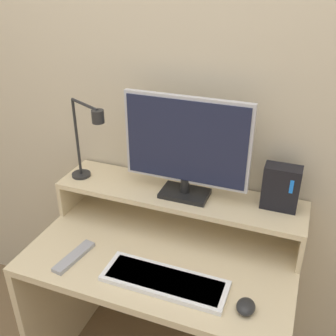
{
  "coord_description": "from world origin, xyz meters",
  "views": [
    {
      "loc": [
        0.45,
        -0.82,
        1.75
      ],
      "look_at": [
        0.01,
        0.34,
        1.09
      ],
      "focal_mm": 42.0,
      "sensor_mm": 36.0,
      "label": 1
    }
  ],
  "objects": [
    {
      "name": "desk_lamp",
      "position": [
        -0.37,
        0.43,
        1.1
      ],
      "size": [
        0.22,
        0.14,
        0.36
      ],
      "color": "black",
      "rests_on": "monitor_shelf"
    },
    {
      "name": "desk",
      "position": [
        0.0,
        0.3,
        0.5
      ],
      "size": [
        1.03,
        0.61,
        0.73
      ],
      "color": "beige",
      "rests_on": "ground_plane"
    },
    {
      "name": "wall_back",
      "position": [
        0.0,
        0.64,
        1.25
      ],
      "size": [
        6.0,
        0.05,
        2.5
      ],
      "color": "beige",
      "rests_on": "ground_plane"
    },
    {
      "name": "remote_control",
      "position": [
        -0.3,
        0.15,
        0.74
      ],
      "size": [
        0.08,
        0.2,
        0.02
      ],
      "color": "#99999E",
      "rests_on": "desk"
    },
    {
      "name": "router_dock",
      "position": [
        0.4,
        0.52,
        0.98
      ],
      "size": [
        0.14,
        0.07,
        0.18
      ],
      "color": "black",
      "rests_on": "monitor_shelf"
    },
    {
      "name": "keyboard",
      "position": [
        0.07,
        0.15,
        0.74
      ],
      "size": [
        0.45,
        0.15,
        0.02
      ],
      "color": "white",
      "rests_on": "desk"
    },
    {
      "name": "mouse",
      "position": [
        0.36,
        0.13,
        0.75
      ],
      "size": [
        0.06,
        0.08,
        0.03
      ],
      "color": "black",
      "rests_on": "desk"
    },
    {
      "name": "monitor_shelf",
      "position": [
        0.0,
        0.49,
        0.87
      ],
      "size": [
        1.03,
        0.24,
        0.17
      ],
      "color": "beige",
      "rests_on": "desk"
    },
    {
      "name": "monitor",
      "position": [
        0.03,
        0.48,
        1.12
      ],
      "size": [
        0.5,
        0.12,
        0.42
      ],
      "color": "black",
      "rests_on": "monitor_shelf"
    }
  ]
}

